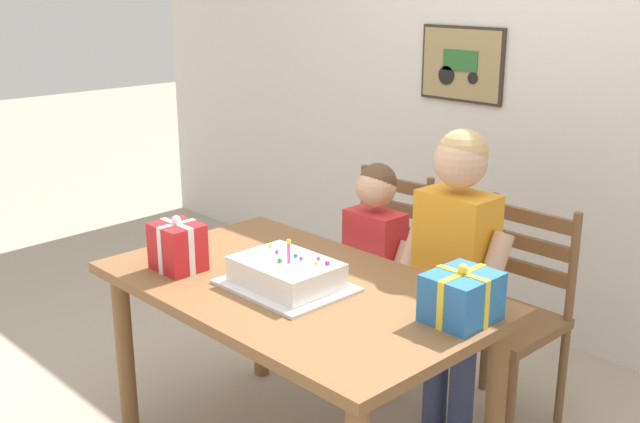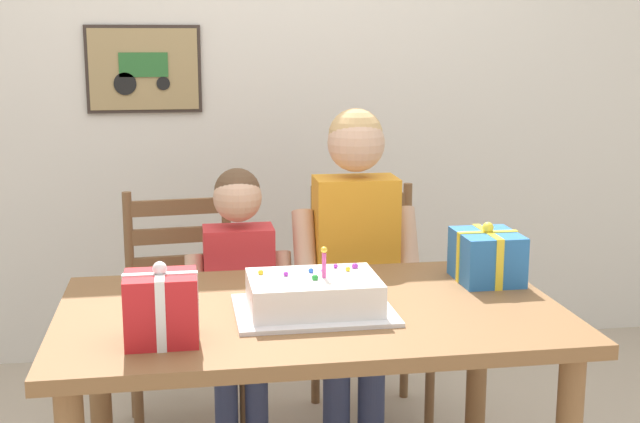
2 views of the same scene
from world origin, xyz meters
name	(u,v)px [view 2 (image 2 of 2)]	position (x,y,z in m)	size (l,w,h in m)	color
back_wall	(255,81)	(0.00, 1.68, 1.30)	(6.40, 0.11, 2.60)	silver
dining_table	(311,341)	(0.00, 0.00, 0.64)	(1.43, 0.86, 0.74)	brown
birthday_cake	(314,296)	(0.00, -0.05, 0.79)	(0.44, 0.34, 0.19)	silver
gift_box_red_large	(161,308)	(-0.41, -0.22, 0.83)	(0.19, 0.16, 0.21)	red
gift_box_beside_cake	(487,256)	(0.59, 0.18, 0.82)	(0.19, 0.23, 0.19)	#286BB7
chair_left	(184,313)	(-0.36, 0.84, 0.47)	(0.45, 0.45, 0.92)	brown
chair_right	(368,304)	(0.36, 0.84, 0.47)	(0.42, 0.42, 0.92)	brown
child_older	(355,246)	(0.25, 0.60, 0.76)	(0.45, 0.26, 1.26)	#38426B
child_younger	(239,284)	(-0.16, 0.60, 0.64)	(0.38, 0.21, 1.05)	#38426B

